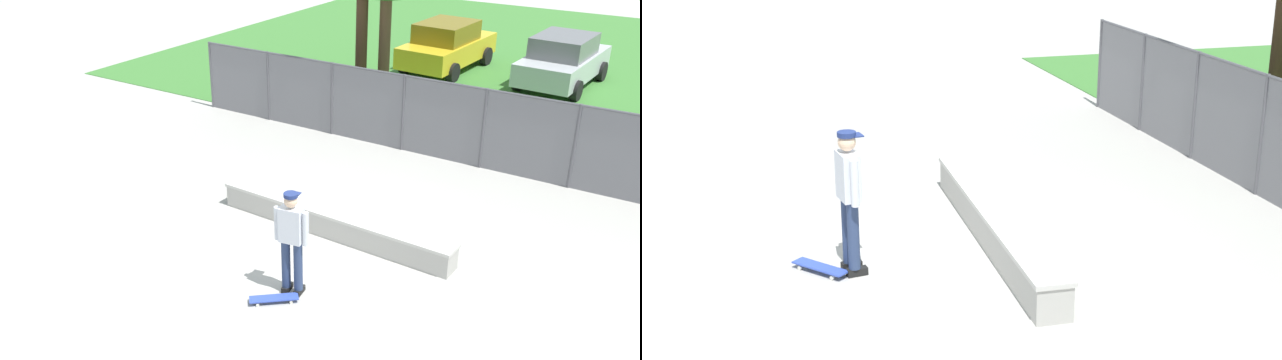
{
  "view_description": "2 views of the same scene",
  "coord_description": "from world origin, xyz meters",
  "views": [
    {
      "loc": [
        5.8,
        -9.17,
        6.49
      ],
      "look_at": [
        -0.7,
        0.98,
        0.9
      ],
      "focal_mm": 38.34,
      "sensor_mm": 36.0,
      "label": 1
    },
    {
      "loc": [
        10.56,
        -2.8,
        4.62
      ],
      "look_at": [
        -0.13,
        0.16,
        0.96
      ],
      "focal_mm": 49.87,
      "sensor_mm": 36.0,
      "label": 2
    }
  ],
  "objects": [
    {
      "name": "ground_plane",
      "position": [
        0.0,
        0.0,
        0.0
      ],
      "size": [
        80.0,
        80.0,
        0.0
      ],
      "primitive_type": "plane",
      "color": "#ADAAA3"
    },
    {
      "name": "concrete_ledge",
      "position": [
        -0.2,
        0.65,
        0.25
      ],
      "size": [
        5.04,
        0.65,
        0.5
      ],
      "color": "#A8A59E",
      "rests_on": "ground"
    },
    {
      "name": "skateboarder",
      "position": [
        0.27,
        -1.39,
        1.03
      ],
      "size": [
        0.59,
        0.34,
        1.84
      ],
      "color": "black",
      "rests_on": "ground"
    },
    {
      "name": "skateboard",
      "position": [
        0.18,
        -1.78,
        0.07
      ],
      "size": [
        0.74,
        0.67,
        0.09
      ],
      "color": "#334CB2",
      "rests_on": "ground"
    }
  ]
}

